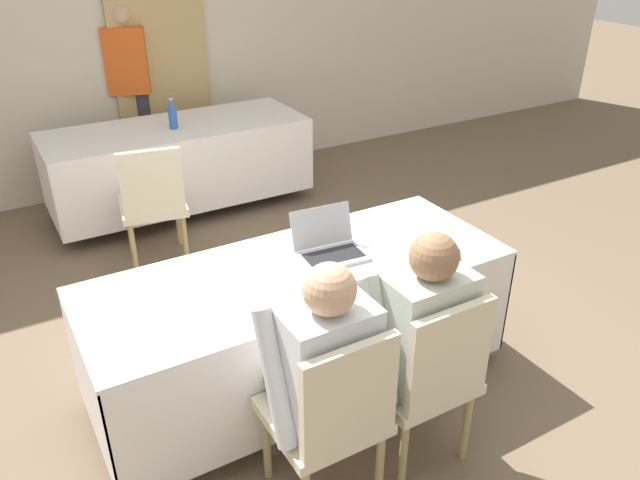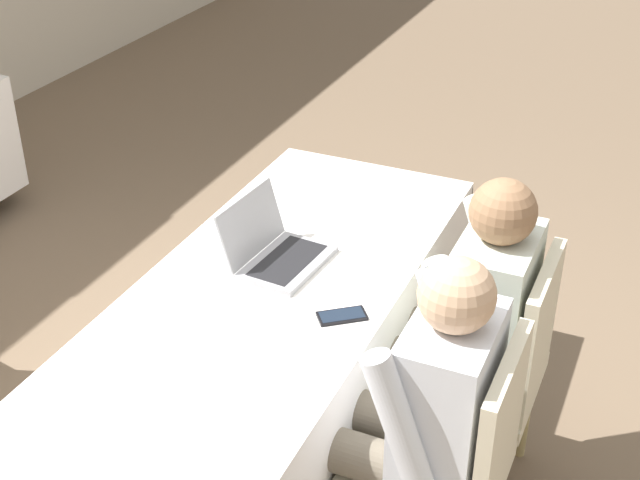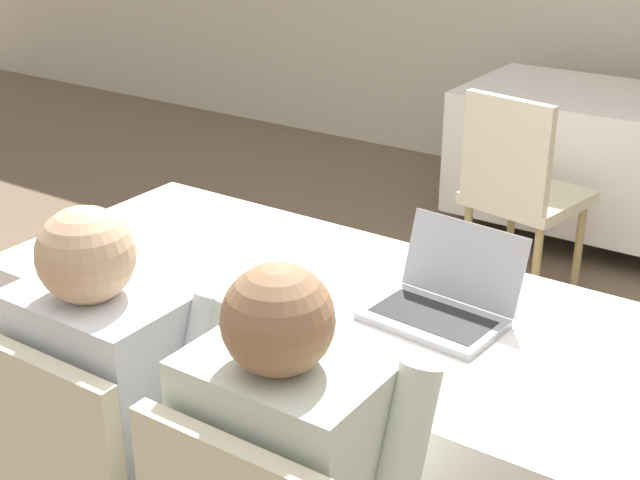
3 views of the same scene
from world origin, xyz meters
name	(u,v)px [view 1 (image 1 of 3)]	position (x,y,z in m)	size (l,w,h in m)	color
ground_plane	(301,385)	(0.00, 0.00, 0.00)	(24.00, 24.00, 0.00)	brown
wall_back	(114,33)	(0.00, 3.21, 1.35)	(12.00, 0.06, 2.70)	beige
curtain_panel	(158,33)	(0.35, 3.15, 1.33)	(0.83, 0.04, 2.65)	tan
conference_table_near	(299,298)	(0.00, 0.00, 0.55)	(2.08, 0.80, 0.72)	white
conference_table_far	(178,146)	(0.21, 2.48, 0.55)	(2.08, 0.80, 0.72)	white
laptop	(329,247)	(0.20, 0.04, 0.76)	(0.35, 0.30, 0.22)	#99999E
cell_phone	(327,296)	(-0.01, -0.28, 0.73)	(0.15, 0.16, 0.01)	black
paper_beside_laptop	(157,302)	(-0.68, 0.06, 0.72)	(0.31, 0.35, 0.00)	white
paper_centre_table	(418,234)	(0.73, 0.01, 0.72)	(0.29, 0.34, 0.00)	white
water_bottle	(173,115)	(0.18, 2.42, 0.83)	(0.07, 0.07, 0.24)	#2D5BB7
chair_near_left	(332,414)	(-0.24, -0.71, 0.49)	(0.44, 0.44, 0.89)	tan
chair_near_right	(427,374)	(0.24, -0.71, 0.49)	(0.44, 0.44, 0.89)	tan
chair_far_spare	(153,201)	(-0.24, 1.66, 0.49)	(0.51, 0.51, 0.89)	tan
person_checkered_shirt	(319,367)	(-0.24, -0.60, 0.65)	(0.50, 0.52, 1.15)	#665B4C
person_white_shirt	(415,331)	(0.24, -0.60, 0.65)	(0.50, 0.52, 1.15)	#665B4C
person_red_shirt	(130,85)	(0.07, 3.18, 0.91)	(0.39, 0.31, 1.59)	#33333D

